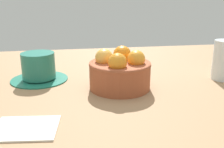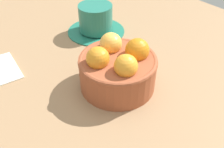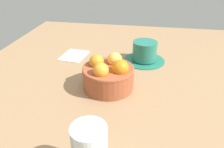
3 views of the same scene
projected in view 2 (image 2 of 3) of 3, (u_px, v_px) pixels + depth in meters
The scene contains 3 objects.
ground_plane at pixel (117, 91), 52.07cm from camera, with size 125.12×95.60×3.26cm, color #997551.
terracotta_bowl at pixel (118, 68), 48.41cm from camera, with size 14.77×14.77×9.65cm.
coffee_cup at pixel (96, 21), 65.69cm from camera, with size 14.81×14.81×7.32cm.
Camera 2 is at (29.05, -25.22, 33.64)cm, focal length 41.23 mm.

